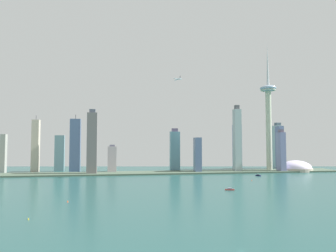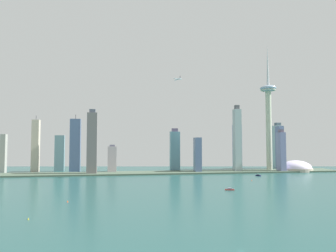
{
  "view_description": "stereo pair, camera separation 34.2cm",
  "coord_description": "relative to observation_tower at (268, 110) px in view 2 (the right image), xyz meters",
  "views": [
    {
      "loc": [
        -86.15,
        -208.44,
        75.59
      ],
      "look_at": [
        34.55,
        527.65,
        117.51
      ],
      "focal_mm": 32.79,
      "sensor_mm": 36.0,
      "label": 1
    },
    {
      "loc": [
        -85.82,
        -208.5,
        75.59
      ],
      "look_at": [
        34.55,
        527.65,
        117.51
      ],
      "focal_mm": 32.79,
      "sensor_mm": 36.0,
      "label": 2
    }
  ],
  "objects": [
    {
      "name": "boat_2",
      "position": [
        -228.29,
        -304.65,
        -166.54
      ],
      "size": [
        15.07,
        6.79,
        3.77
      ],
      "rotation": [
        0.0,
        0.0,
        6.1
      ],
      "color": "#A72E2A",
      "rests_on": "ground"
    },
    {
      "name": "stadium_dome",
      "position": [
        70.0,
        -12.54,
        -160.09
      ],
      "size": [
        85.07,
        85.07,
        40.65
      ],
      "color": "#BCAB98",
      "rests_on": "ground"
    },
    {
      "name": "channel_buoy_0",
      "position": [
        -493.71,
        -455.07,
        -166.82
      ],
      "size": [
        1.31,
        1.31,
        2.16
      ],
      "primitive_type": "cone",
      "color": "yellow",
      "rests_on": "ground"
    },
    {
      "name": "skyscraper_3",
      "position": [
        18.34,
        -29.88,
        -114.33
      ],
      "size": [
        15.09,
        23.58,
        112.0
      ],
      "color": "#7379A5",
      "rests_on": "ground"
    },
    {
      "name": "observation_tower",
      "position": [
        0.0,
        0.0,
        0.0
      ],
      "size": [
        43.63,
        43.63,
        350.27
      ],
      "color": "beige",
      "rests_on": "ground"
    },
    {
      "name": "skyscraper_12",
      "position": [
        -517.44,
        53.51,
        -98.14
      ],
      "size": [
        26.77,
        16.84,
        150.92
      ],
      "color": "#496187",
      "rests_on": "ground"
    },
    {
      "name": "skyscraper_4",
      "position": [
        -97.03,
        -14.63,
        -83.33
      ],
      "size": [
        17.93,
        18.07,
        175.96
      ],
      "color": "#9CB0B2",
      "rests_on": "ground"
    },
    {
      "name": "skyscraper_11",
      "position": [
        -254.55,
        36.38,
        -112.75
      ],
      "size": [
        26.41,
        15.05,
        115.79
      ],
      "color": "#5D8DA1",
      "rests_on": "ground"
    },
    {
      "name": "waterfront_pier",
      "position": [
        -321.08,
        -14.66,
        -166.12
      ],
      "size": [
        990.29,
        76.12,
        3.56
      ],
      "primitive_type": "cube",
      "color": "#495C4A",
      "rests_on": "ground"
    },
    {
      "name": "channel_buoy_1",
      "position": [
        -138.87,
        -191.65,
        -166.85
      ],
      "size": [
        1.89,
        1.89,
        2.1
      ],
      "primitive_type": "cone",
      "color": "#E54C19",
      "rests_on": "ground"
    },
    {
      "name": "skyscraper_7",
      "position": [
        -421.06,
        18.47,
        -133.38
      ],
      "size": [
        21.97,
        17.71,
        71.59
      ],
      "color": "#ADA0A5",
      "rests_on": "ground"
    },
    {
      "name": "ground_plane",
      "position": [
        -321.08,
        -572.07,
        -167.9
      ],
      "size": [
        6000.0,
        6000.0,
        0.0
      ],
      "primitive_type": "plane",
      "color": "#234E4C"
    },
    {
      "name": "boat_1",
      "position": [
        -86.26,
        -111.06,
        -166.52
      ],
      "size": [
        9.17,
        13.79,
        8.96
      ],
      "rotation": [
        0.0,
        0.0,
        5.14
      ],
      "color": "#0E1237",
      "rests_on": "ground"
    },
    {
      "name": "skyscraper_0",
      "position": [
        -60.52,
        76.65,
        -100.62
      ],
      "size": [
        19.38,
        26.31,
        140.98
      ],
      "color": "#6D80AA",
      "rests_on": "ground"
    },
    {
      "name": "skyscraper_5",
      "position": [
        -621.32,
        74.92,
        -99.02
      ],
      "size": [
        18.2,
        18.09,
        149.0
      ],
      "color": "#BBAE98",
      "rests_on": "ground"
    },
    {
      "name": "skyscraper_8",
      "position": [
        -204.62,
        -14.17,
        -122.83
      ],
      "size": [
        17.05,
        22.27,
        90.14
      ],
      "color": "slate",
      "rests_on": "ground"
    },
    {
      "name": "skyscraper_2",
      "position": [
        -692.41,
        53.36,
        -118.68
      ],
      "size": [
        12.44,
        16.46,
        98.43
      ],
      "color": "gray",
      "rests_on": "ground"
    },
    {
      "name": "skyscraper_6",
      "position": [
        -562.4,
        87.23,
        -119.42
      ],
      "size": [
        24.9,
        13.09,
        96.95
      ],
      "color": "#688F97",
      "rests_on": "ground"
    },
    {
      "name": "skyscraper_9",
      "position": [
        -468.33,
        -21.35,
        -91.65
      ],
      "size": [
        23.79,
        17.78,
        157.84
      ],
      "color": "slate",
      "rests_on": "ground"
    },
    {
      "name": "skyscraper_1",
      "position": [
        56.49,
        44.99,
        -105.43
      ],
      "size": [
        14.11,
        25.41,
        124.94
      ],
      "color": "slate",
      "rests_on": "ground"
    },
    {
      "name": "skyscraper_10",
      "position": [
        73.22,
        84.39,
        -101.89
      ],
      "size": [
        25.0,
        23.6,
        137.84
      ],
      "color": "#8DB1B1",
      "rests_on": "ground"
    },
    {
      "name": "channel_buoy_2",
      "position": [
        -470.13,
        -366.62,
        -166.88
      ],
      "size": [
        2.0,
        2.0,
        2.03
      ],
      "primitive_type": "cone",
      "color": "#E54C19",
      "rests_on": "ground"
    },
    {
      "name": "airplane",
      "position": [
        -272.57,
        -97.25,
        54.81
      ],
      "size": [
        22.32,
        22.02,
        7.03
      ],
      "rotation": [
        0.0,
        0.0,
        2.01
      ],
      "color": "silver"
    }
  ]
}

